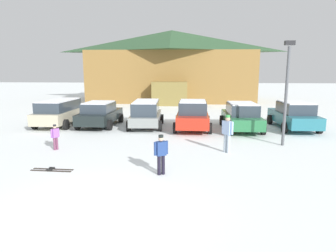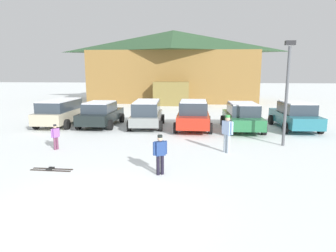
{
  "view_description": "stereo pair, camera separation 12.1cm",
  "coord_description": "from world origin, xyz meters",
  "px_view_note": "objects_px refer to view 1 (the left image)",
  "views": [
    {
      "loc": [
        2.22,
        -7.21,
        3.57
      ],
      "look_at": [
        1.17,
        6.42,
        1.02
      ],
      "focal_mm": 32.0,
      "sensor_mm": 36.0,
      "label": 1
    },
    {
      "loc": [
        2.34,
        -7.2,
        3.57
      ],
      "look_at": [
        1.17,
        6.42,
        1.02
      ],
      "focal_mm": 32.0,
      "sensor_mm": 36.0,
      "label": 2
    }
  ],
  "objects_px": {
    "skier_teen_in_navy_coat": "(161,152)",
    "skier_child_in_purple_jacket": "(55,136)",
    "parked_green_coupe": "(241,116)",
    "parked_black_sedan": "(100,114)",
    "lamp_post": "(287,87)",
    "pair_of_skis": "(52,170)",
    "ski_lodge": "(172,66)",
    "parked_teal_hatchback": "(294,115)",
    "parked_grey_wagon": "(146,113)",
    "parked_beige_suv": "(60,112)",
    "parked_red_sedan": "(193,115)",
    "skier_adult_in_blue_parka": "(227,132)"
  },
  "relations": [
    {
      "from": "pair_of_skis",
      "to": "skier_adult_in_blue_parka",
      "type": "bearing_deg",
      "value": 23.79
    },
    {
      "from": "parked_teal_hatchback",
      "to": "parked_red_sedan",
      "type": "bearing_deg",
      "value": -174.15
    },
    {
      "from": "parked_green_coupe",
      "to": "skier_teen_in_navy_coat",
      "type": "xyz_separation_m",
      "value": [
        -4.06,
        -8.32,
        -0.05
      ]
    },
    {
      "from": "skier_child_in_purple_jacket",
      "to": "pair_of_skis",
      "type": "bearing_deg",
      "value": -68.32
    },
    {
      "from": "parked_beige_suv",
      "to": "parked_teal_hatchback",
      "type": "relative_size",
      "value": 0.96
    },
    {
      "from": "ski_lodge",
      "to": "parked_black_sedan",
      "type": "bearing_deg",
      "value": -101.62
    },
    {
      "from": "parked_black_sedan",
      "to": "parked_grey_wagon",
      "type": "relative_size",
      "value": 1.03
    },
    {
      "from": "parked_green_coupe",
      "to": "pair_of_skis",
      "type": "xyz_separation_m",
      "value": [
        -8.06,
        -8.18,
        -0.82
      ]
    },
    {
      "from": "skier_adult_in_blue_parka",
      "to": "parked_black_sedan",
      "type": "bearing_deg",
      "value": 142.1
    },
    {
      "from": "parked_teal_hatchback",
      "to": "skier_adult_in_blue_parka",
      "type": "distance_m",
      "value": 7.48
    },
    {
      "from": "parked_red_sedan",
      "to": "parked_green_coupe",
      "type": "xyz_separation_m",
      "value": [
        2.94,
        0.1,
        -0.05
      ]
    },
    {
      "from": "skier_adult_in_blue_parka",
      "to": "lamp_post",
      "type": "bearing_deg",
      "value": 27.73
    },
    {
      "from": "skier_adult_in_blue_parka",
      "to": "ski_lodge",
      "type": "bearing_deg",
      "value": 99.71
    },
    {
      "from": "parked_black_sedan",
      "to": "lamp_post",
      "type": "distance_m",
      "value": 11.33
    },
    {
      "from": "ski_lodge",
      "to": "parked_red_sedan",
      "type": "relative_size",
      "value": 4.39
    },
    {
      "from": "parked_grey_wagon",
      "to": "skier_teen_in_navy_coat",
      "type": "xyz_separation_m",
      "value": [
        1.81,
        -8.68,
        -0.11
      ]
    },
    {
      "from": "parked_grey_wagon",
      "to": "ski_lodge",
      "type": "bearing_deg",
      "value": 88.39
    },
    {
      "from": "parked_red_sedan",
      "to": "pair_of_skis",
      "type": "bearing_deg",
      "value": -122.33
    },
    {
      "from": "skier_teen_in_navy_coat",
      "to": "ski_lodge",
      "type": "bearing_deg",
      "value": 92.92
    },
    {
      "from": "parked_grey_wagon",
      "to": "skier_adult_in_blue_parka",
      "type": "relative_size",
      "value": 2.56
    },
    {
      "from": "parked_grey_wagon",
      "to": "parked_green_coupe",
      "type": "distance_m",
      "value": 5.88
    },
    {
      "from": "parked_teal_hatchback",
      "to": "lamp_post",
      "type": "height_order",
      "value": "lamp_post"
    },
    {
      "from": "parked_black_sedan",
      "to": "parked_red_sedan",
      "type": "bearing_deg",
      "value": -6.01
    },
    {
      "from": "parked_red_sedan",
      "to": "skier_teen_in_navy_coat",
      "type": "relative_size",
      "value": 3.12
    },
    {
      "from": "skier_child_in_purple_jacket",
      "to": "lamp_post",
      "type": "height_order",
      "value": "lamp_post"
    },
    {
      "from": "parked_green_coupe",
      "to": "parked_grey_wagon",
      "type": "bearing_deg",
      "value": 176.44
    },
    {
      "from": "parked_grey_wagon",
      "to": "parked_teal_hatchback",
      "type": "bearing_deg",
      "value": 1.1
    },
    {
      "from": "pair_of_skis",
      "to": "lamp_post",
      "type": "distance_m",
      "value": 10.78
    },
    {
      "from": "ski_lodge",
      "to": "parked_black_sedan",
      "type": "relative_size",
      "value": 4.37
    },
    {
      "from": "ski_lodge",
      "to": "parked_beige_suv",
      "type": "xyz_separation_m",
      "value": [
        -6.21,
        -17.11,
        -3.2
      ]
    },
    {
      "from": "parked_black_sedan",
      "to": "pair_of_skis",
      "type": "distance_m",
      "value": 8.79
    },
    {
      "from": "parked_green_coupe",
      "to": "skier_adult_in_blue_parka",
      "type": "height_order",
      "value": "skier_adult_in_blue_parka"
    },
    {
      "from": "parked_grey_wagon",
      "to": "parked_teal_hatchback",
      "type": "height_order",
      "value": "parked_teal_hatchback"
    },
    {
      "from": "ski_lodge",
      "to": "parked_red_sedan",
      "type": "xyz_separation_m",
      "value": [
        2.44,
        -17.77,
        -3.23
      ]
    },
    {
      "from": "parked_black_sedan",
      "to": "skier_adult_in_blue_parka",
      "type": "relative_size",
      "value": 2.64
    },
    {
      "from": "skier_teen_in_navy_coat",
      "to": "skier_adult_in_blue_parka",
      "type": "xyz_separation_m",
      "value": [
        2.6,
        3.05,
        0.15
      ]
    },
    {
      "from": "parked_red_sedan",
      "to": "lamp_post",
      "type": "relative_size",
      "value": 0.9
    },
    {
      "from": "parked_green_coupe",
      "to": "skier_teen_in_navy_coat",
      "type": "relative_size",
      "value": 3.4
    },
    {
      "from": "parked_grey_wagon",
      "to": "parked_red_sedan",
      "type": "distance_m",
      "value": 2.96
    },
    {
      "from": "parked_red_sedan",
      "to": "skier_child_in_purple_jacket",
      "type": "xyz_separation_m",
      "value": [
        -6.22,
        -5.31,
        -0.23
      ]
    },
    {
      "from": "ski_lodge",
      "to": "parked_teal_hatchback",
      "type": "relative_size",
      "value": 4.0
    },
    {
      "from": "skier_teen_in_navy_coat",
      "to": "skier_child_in_purple_jacket",
      "type": "distance_m",
      "value": 5.88
    },
    {
      "from": "parked_black_sedan",
      "to": "skier_child_in_purple_jacket",
      "type": "bearing_deg",
      "value": -92.45
    },
    {
      "from": "parked_beige_suv",
      "to": "lamp_post",
      "type": "bearing_deg",
      "value": -18.53
    },
    {
      "from": "parked_grey_wagon",
      "to": "lamp_post",
      "type": "distance_m",
      "value": 8.56
    },
    {
      "from": "pair_of_skis",
      "to": "parked_green_coupe",
      "type": "bearing_deg",
      "value": 45.42
    },
    {
      "from": "skier_teen_in_navy_coat",
      "to": "parked_red_sedan",
      "type": "bearing_deg",
      "value": 82.28
    },
    {
      "from": "parked_beige_suv",
      "to": "parked_grey_wagon",
      "type": "bearing_deg",
      "value": -2.06
    },
    {
      "from": "skier_teen_in_navy_coat",
      "to": "skier_adult_in_blue_parka",
      "type": "distance_m",
      "value": 4.01
    },
    {
      "from": "parked_teal_hatchback",
      "to": "skier_child_in_purple_jacket",
      "type": "bearing_deg",
      "value": -154.43
    }
  ]
}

